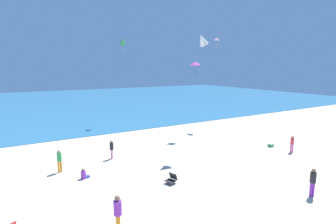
{
  "coord_description": "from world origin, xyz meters",
  "views": [
    {
      "loc": [
        -8.99,
        -6.22,
        7.01
      ],
      "look_at": [
        0.0,
        8.99,
        4.04
      ],
      "focal_mm": 28.17,
      "sensor_mm": 36.0,
      "label": 1
    }
  ],
  "objects_px": {
    "cooler_box": "(271,145)",
    "person_6": "(313,180)",
    "person_4": "(112,148)",
    "person_5": "(84,175)",
    "kite_magenta": "(195,64)",
    "kite_green": "(123,41)",
    "kite_pink": "(217,39)",
    "beach_chair_mid_beach": "(172,179)",
    "person_2": "(59,159)",
    "person_3": "(292,143)",
    "kite_white": "(202,40)",
    "person_0": "(118,212)"
  },
  "relations": [
    {
      "from": "cooler_box",
      "to": "person_6",
      "type": "height_order",
      "value": "person_6"
    },
    {
      "from": "person_4",
      "to": "kite_green",
      "type": "bearing_deg",
      "value": -91.07
    },
    {
      "from": "person_4",
      "to": "person_5",
      "type": "bearing_deg",
      "value": 68.97
    },
    {
      "from": "cooler_box",
      "to": "kite_green",
      "type": "distance_m",
      "value": 20.91
    },
    {
      "from": "person_4",
      "to": "kite_green",
      "type": "xyz_separation_m",
      "value": [
        6.04,
        12.57,
        9.4
      ]
    },
    {
      "from": "cooler_box",
      "to": "person_3",
      "type": "height_order",
      "value": "person_3"
    },
    {
      "from": "kite_white",
      "to": "person_6",
      "type": "bearing_deg",
      "value": -89.18
    },
    {
      "from": "person_0",
      "to": "person_6",
      "type": "relative_size",
      "value": 1.08
    },
    {
      "from": "kite_green",
      "to": "kite_magenta",
      "type": "height_order",
      "value": "kite_green"
    },
    {
      "from": "cooler_box",
      "to": "kite_white",
      "type": "height_order",
      "value": "kite_white"
    },
    {
      "from": "person_3",
      "to": "person_4",
      "type": "distance_m",
      "value": 14.86
    },
    {
      "from": "beach_chair_mid_beach",
      "to": "person_6",
      "type": "relative_size",
      "value": 0.48
    },
    {
      "from": "person_3",
      "to": "person_2",
      "type": "bearing_deg",
      "value": 160.62
    },
    {
      "from": "person_5",
      "to": "kite_green",
      "type": "xyz_separation_m",
      "value": [
        8.81,
        15.28,
        10.0
      ]
    },
    {
      "from": "person_6",
      "to": "kite_green",
      "type": "distance_m",
      "value": 25.88
    },
    {
      "from": "person_3",
      "to": "person_6",
      "type": "bearing_deg",
      "value": -140.64
    },
    {
      "from": "kite_white",
      "to": "kite_pink",
      "type": "bearing_deg",
      "value": 42.8
    },
    {
      "from": "person_0",
      "to": "kite_magenta",
      "type": "relative_size",
      "value": 1.22
    },
    {
      "from": "person_4",
      "to": "person_0",
      "type": "bearing_deg",
      "value": 97.45
    },
    {
      "from": "person_2",
      "to": "person_5",
      "type": "xyz_separation_m",
      "value": [
        1.15,
        -1.9,
        -0.66
      ]
    },
    {
      "from": "cooler_box",
      "to": "kite_green",
      "type": "height_order",
      "value": "kite_green"
    },
    {
      "from": "kite_green",
      "to": "person_3",
      "type": "bearing_deg",
      "value": -68.2
    },
    {
      "from": "person_4",
      "to": "kite_magenta",
      "type": "relative_size",
      "value": 1.04
    },
    {
      "from": "person_2",
      "to": "person_3",
      "type": "xyz_separation_m",
      "value": [
        17.45,
        -5.34,
        -0.08
      ]
    },
    {
      "from": "person_4",
      "to": "kite_pink",
      "type": "relative_size",
      "value": 1.21
    },
    {
      "from": "person_0",
      "to": "kite_pink",
      "type": "xyz_separation_m",
      "value": [
        17.93,
        14.77,
        9.37
      ]
    },
    {
      "from": "kite_pink",
      "to": "beach_chair_mid_beach",
      "type": "bearing_deg",
      "value": -138.89
    },
    {
      "from": "person_5",
      "to": "kite_white",
      "type": "relative_size",
      "value": 0.42
    },
    {
      "from": "kite_pink",
      "to": "person_6",
      "type": "bearing_deg",
      "value": -113.96
    },
    {
      "from": "person_0",
      "to": "kite_green",
      "type": "height_order",
      "value": "kite_green"
    },
    {
      "from": "person_2",
      "to": "person_0",
      "type": "bearing_deg",
      "value": 167.18
    },
    {
      "from": "beach_chair_mid_beach",
      "to": "kite_white",
      "type": "height_order",
      "value": "kite_white"
    },
    {
      "from": "person_2",
      "to": "kite_magenta",
      "type": "height_order",
      "value": "kite_magenta"
    },
    {
      "from": "beach_chair_mid_beach",
      "to": "person_5",
      "type": "bearing_deg",
      "value": -55.52
    },
    {
      "from": "cooler_box",
      "to": "person_2",
      "type": "bearing_deg",
      "value": 168.89
    },
    {
      "from": "person_5",
      "to": "kite_green",
      "type": "height_order",
      "value": "kite_green"
    },
    {
      "from": "kite_magenta",
      "to": "kite_white",
      "type": "xyz_separation_m",
      "value": [
        -2.65,
        -4.53,
        1.82
      ]
    },
    {
      "from": "person_0",
      "to": "person_2",
      "type": "height_order",
      "value": "person_0"
    },
    {
      "from": "person_5",
      "to": "kite_magenta",
      "type": "bearing_deg",
      "value": 10.82
    },
    {
      "from": "kite_green",
      "to": "kite_magenta",
      "type": "distance_m",
      "value": 10.83
    },
    {
      "from": "cooler_box",
      "to": "person_4",
      "type": "relative_size",
      "value": 0.31
    },
    {
      "from": "cooler_box",
      "to": "kite_pink",
      "type": "distance_m",
      "value": 14.21
    },
    {
      "from": "person_3",
      "to": "kite_green",
      "type": "distance_m",
      "value": 22.26
    },
    {
      "from": "cooler_box",
      "to": "kite_magenta",
      "type": "bearing_deg",
      "value": 115.24
    },
    {
      "from": "person_3",
      "to": "kite_magenta",
      "type": "height_order",
      "value": "kite_magenta"
    },
    {
      "from": "beach_chair_mid_beach",
      "to": "kite_white",
      "type": "distance_m",
      "value": 11.53
    },
    {
      "from": "person_5",
      "to": "person_2",
      "type": "bearing_deg",
      "value": 108.34
    },
    {
      "from": "cooler_box",
      "to": "person_5",
      "type": "xyz_separation_m",
      "value": [
        -16.13,
        1.49,
        0.1
      ]
    },
    {
      "from": "person_5",
      "to": "kite_magenta",
      "type": "distance_m",
      "value": 15.7
    },
    {
      "from": "person_4",
      "to": "person_5",
      "type": "relative_size",
      "value": 2.15
    }
  ]
}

